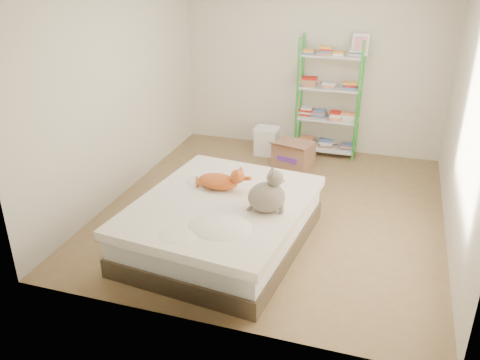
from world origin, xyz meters
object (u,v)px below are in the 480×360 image
at_px(bed, 222,223).
at_px(white_bin, 267,141).
at_px(cardboard_box, 293,154).
at_px(shelf_unit, 329,99).
at_px(grey_cat, 267,191).
at_px(orange_cat, 218,180).

height_order(bed, white_bin, bed).
bearing_deg(cardboard_box, shelf_unit, 71.97).
bearing_deg(grey_cat, white_bin, -4.65).
bearing_deg(shelf_unit, cardboard_box, -121.64).
bearing_deg(bed, shelf_unit, 83.65).
bearing_deg(cardboard_box, bed, -83.27).
height_order(grey_cat, cardboard_box, grey_cat).
height_order(grey_cat, white_bin, grey_cat).
bearing_deg(orange_cat, shelf_unit, 74.81).
relative_size(shelf_unit, cardboard_box, 3.01).
bearing_deg(cardboard_box, orange_cat, -87.83).
distance_m(grey_cat, cardboard_box, 2.36).
relative_size(bed, shelf_unit, 1.23).
relative_size(cardboard_box, white_bin, 1.43).
height_order(cardboard_box, white_bin, same).
bearing_deg(orange_cat, bed, -62.69).
height_order(orange_cat, white_bin, orange_cat).
bearing_deg(shelf_unit, grey_cat, -92.95).
xyz_separation_m(orange_cat, white_bin, (-0.07, 2.29, -0.40)).
bearing_deg(grey_cat, bed, 63.21).
height_order(grey_cat, shelf_unit, shelf_unit).
bearing_deg(grey_cat, cardboard_box, -13.99).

